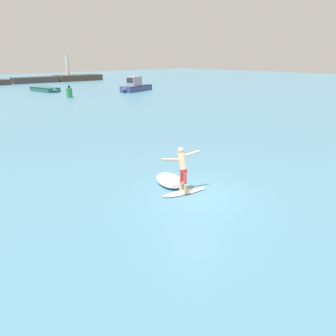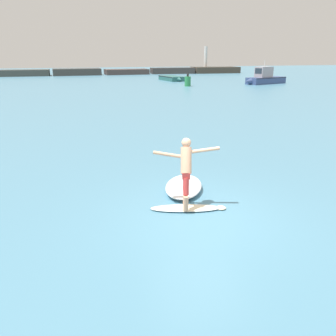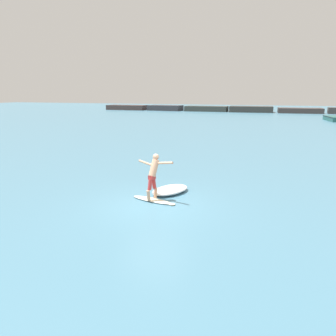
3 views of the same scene
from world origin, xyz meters
name	(u,v)px [view 3 (image 3 of 3)]	position (x,y,z in m)	size (l,w,h in m)	color
ground_plane	(154,205)	(0.00, 0.00, 0.00)	(200.00, 200.00, 0.00)	teal
rock_jetty_breakwater	(259,109)	(0.14, 62.00, 0.61)	(68.46, 5.09, 5.47)	#493A38
surfboard	(153,200)	(-0.24, 0.46, 0.03)	(2.04, 0.93, 0.20)	beige
surfer	(154,172)	(-0.24, 0.57, 1.15)	(1.66, 0.85, 1.82)	tan
small_boat_offshore	(336,119)	(12.29, 43.56, 0.36)	(2.98, 6.27, 0.67)	#285E5B
wave_foam_at_tail	(170,190)	(0.08, 1.68, 0.14)	(1.78, 2.17, 0.27)	white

